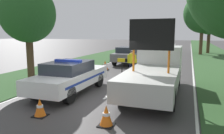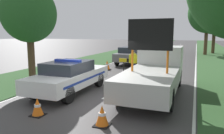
# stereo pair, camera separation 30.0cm
# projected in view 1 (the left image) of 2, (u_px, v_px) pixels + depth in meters

# --- Properties ---
(ground_plane) EXTENTS (160.00, 160.00, 0.00)m
(ground_plane) POSITION_uv_depth(u_px,v_px,m) (99.00, 103.00, 8.88)
(ground_plane) COLOR #3D3A3A
(lane_markings) EXTENTS (7.52, 66.34, 0.01)m
(lane_markings) POSITION_uv_depth(u_px,v_px,m) (161.00, 55.00, 27.50)
(lane_markings) COLOR silver
(lane_markings) RESTS_ON ground
(grass_verge_left) EXTENTS (4.93, 120.00, 0.03)m
(grass_verge_left) POSITION_uv_depth(u_px,v_px,m) (114.00, 54.00, 29.57)
(grass_verge_left) COLOR #2D5128
(grass_verge_left) RESTS_ON ground
(grass_verge_right) EXTENTS (4.93, 120.00, 0.03)m
(grass_verge_right) POSITION_uv_depth(u_px,v_px,m) (215.00, 57.00, 25.43)
(grass_verge_right) COLOR #2D5128
(grass_verge_right) RESTS_ON ground
(police_car) EXTENTS (1.90, 4.95, 1.60)m
(police_car) POSITION_uv_depth(u_px,v_px,m) (70.00, 76.00, 10.32)
(police_car) COLOR white
(police_car) RESTS_ON ground
(work_truck) EXTENTS (2.15, 6.30, 3.37)m
(work_truck) POSITION_uv_depth(u_px,v_px,m) (156.00, 71.00, 10.33)
(work_truck) COLOR white
(work_truck) RESTS_ON ground
(road_barrier) EXTENTS (3.35, 0.08, 1.02)m
(road_barrier) POSITION_uv_depth(u_px,v_px,m) (141.00, 62.00, 15.11)
(road_barrier) COLOR black
(road_barrier) RESTS_ON ground
(police_officer) EXTENTS (0.60, 0.38, 1.67)m
(police_officer) POSITION_uv_depth(u_px,v_px,m) (132.00, 61.00, 14.44)
(police_officer) COLOR #191E38
(police_officer) RESTS_ON ground
(pedestrian_civilian) EXTENTS (0.65, 0.41, 1.81)m
(pedestrian_civilian) POSITION_uv_depth(u_px,v_px,m) (149.00, 60.00, 14.26)
(pedestrian_civilian) COLOR #232326
(pedestrian_civilian) RESTS_ON ground
(traffic_cone_near_police) EXTENTS (0.45, 0.45, 0.62)m
(traffic_cone_near_police) POSITION_uv_depth(u_px,v_px,m) (40.00, 108.00, 7.41)
(traffic_cone_near_police) COLOR black
(traffic_cone_near_police) RESTS_ON ground
(traffic_cone_centre_front) EXTENTS (0.53, 0.53, 0.73)m
(traffic_cone_centre_front) POSITION_uv_depth(u_px,v_px,m) (105.00, 65.00, 16.83)
(traffic_cone_centre_front) COLOR black
(traffic_cone_centre_front) RESTS_ON ground
(traffic_cone_near_truck) EXTENTS (0.47, 0.47, 0.65)m
(traffic_cone_near_truck) POSITION_uv_depth(u_px,v_px,m) (106.00, 116.00, 6.65)
(traffic_cone_near_truck) COLOR black
(traffic_cone_near_truck) RESTS_ON ground
(queued_car_suv_grey) EXTENTS (1.85, 4.68, 1.55)m
(queued_car_suv_grey) POSITION_uv_depth(u_px,v_px,m) (128.00, 55.00, 20.05)
(queued_car_suv_grey) COLOR slate
(queued_car_suv_grey) RESTS_ON ground
(queued_car_van_white) EXTENTS (1.95, 4.48, 1.49)m
(queued_car_van_white) POSITION_uv_depth(u_px,v_px,m) (143.00, 50.00, 25.32)
(queued_car_van_white) COLOR silver
(queued_car_van_white) RESTS_ON ground
(queued_car_sedan_black) EXTENTS (1.73, 4.52, 1.51)m
(queued_car_sedan_black) POSITION_uv_depth(u_px,v_px,m) (149.00, 47.00, 30.97)
(queued_car_sedan_black) COLOR black
(queued_car_sedan_black) RESTS_ON ground
(queued_car_hatch_blue) EXTENTS (1.91, 4.10, 1.50)m
(queued_car_hatch_blue) POSITION_uv_depth(u_px,v_px,m) (155.00, 45.00, 36.21)
(queued_car_hatch_blue) COLOR navy
(queued_car_hatch_blue) RESTS_ON ground
(roadside_tree_near_left) EXTENTS (5.01, 5.01, 7.85)m
(roadside_tree_near_left) POSITION_uv_depth(u_px,v_px,m) (210.00, 15.00, 29.72)
(roadside_tree_near_left) COLOR #4C3823
(roadside_tree_near_left) RESTS_ON ground
(roadside_tree_near_right) EXTENTS (2.85, 2.85, 5.31)m
(roadside_tree_near_right) POSITION_uv_depth(u_px,v_px,m) (28.00, 14.00, 11.21)
(roadside_tree_near_right) COLOR #4C3823
(roadside_tree_near_right) RESTS_ON ground
(roadside_tree_mid_right) EXTENTS (4.76, 4.76, 7.78)m
(roadside_tree_mid_right) POSITION_uv_depth(u_px,v_px,m) (203.00, 13.00, 27.75)
(roadside_tree_mid_right) COLOR #4C3823
(roadside_tree_mid_right) RESTS_ON ground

